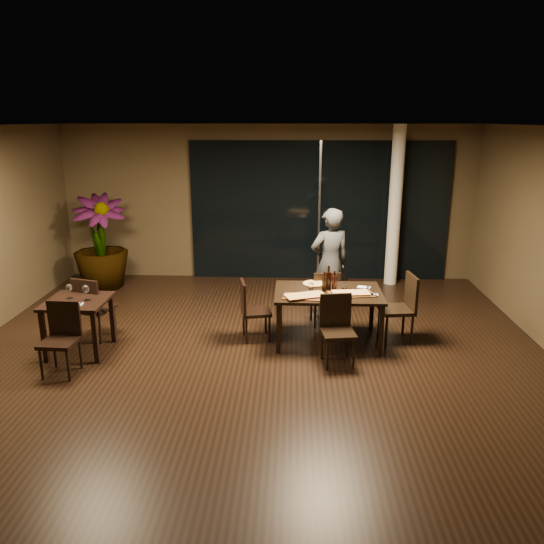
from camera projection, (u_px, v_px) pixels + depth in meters
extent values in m
plane|color=black|center=(254.00, 364.00, 6.93)|extent=(8.00, 8.00, 0.00)
cube|color=#453924|center=(268.00, 203.00, 10.40)|extent=(8.00, 0.10, 3.00)
cube|color=#453924|center=(192.00, 452.00, 2.63)|extent=(8.00, 0.10, 3.00)
cube|color=silver|center=(251.00, 125.00, 6.09)|extent=(8.00, 8.00, 0.04)
cube|color=black|center=(319.00, 211.00, 10.32)|extent=(5.00, 0.06, 2.70)
cylinder|color=white|center=(395.00, 207.00, 9.93)|extent=(0.24, 0.24, 3.00)
cube|color=black|center=(328.00, 293.00, 7.46)|extent=(1.50, 1.00, 0.04)
cube|color=black|center=(278.00, 329.00, 7.17)|extent=(0.06, 0.06, 0.71)
cube|color=black|center=(381.00, 330.00, 7.11)|extent=(0.06, 0.06, 0.71)
cube|color=black|center=(280.00, 307.00, 8.01)|extent=(0.06, 0.06, 0.71)
cube|color=black|center=(372.00, 308.00, 7.96)|extent=(0.06, 0.06, 0.71)
cube|color=black|center=(77.00, 301.00, 7.11)|extent=(0.80, 0.80, 0.04)
cube|color=black|center=(44.00, 337.00, 6.90)|extent=(0.06, 0.06, 0.71)
cube|color=black|center=(95.00, 338.00, 6.87)|extent=(0.06, 0.06, 0.71)
cube|color=black|center=(65.00, 318.00, 7.55)|extent=(0.06, 0.06, 0.71)
cube|color=black|center=(113.00, 319.00, 7.53)|extent=(0.06, 0.06, 0.71)
cube|color=black|center=(324.00, 298.00, 8.18)|extent=(0.46, 0.46, 0.05)
cylinder|color=black|center=(332.00, 307.00, 8.42)|extent=(0.03, 0.03, 0.42)
cylinder|color=black|center=(311.00, 308.00, 8.38)|extent=(0.03, 0.03, 0.42)
cylinder|color=black|center=(337.00, 314.00, 8.10)|extent=(0.03, 0.03, 0.42)
cylinder|color=black|center=(315.00, 315.00, 8.06)|extent=(0.03, 0.03, 0.42)
cube|color=black|center=(327.00, 288.00, 7.94)|extent=(0.41, 0.10, 0.46)
cube|color=black|center=(338.00, 333.00, 6.83)|extent=(0.48, 0.48, 0.05)
cylinder|color=black|center=(327.00, 355.00, 6.71)|extent=(0.03, 0.03, 0.43)
cylinder|color=black|center=(354.00, 353.00, 6.74)|extent=(0.03, 0.03, 0.43)
cylinder|color=black|center=(322.00, 344.00, 7.04)|extent=(0.03, 0.03, 0.43)
cylinder|color=black|center=(347.00, 343.00, 7.07)|extent=(0.03, 0.03, 0.43)
cube|color=black|center=(335.00, 311.00, 6.95)|extent=(0.42, 0.10, 0.48)
cube|color=black|center=(256.00, 312.00, 7.62)|extent=(0.48, 0.48, 0.05)
cylinder|color=black|center=(270.00, 329.00, 7.55)|extent=(0.03, 0.03, 0.42)
cylinder|color=black|center=(266.00, 320.00, 7.86)|extent=(0.03, 0.03, 0.42)
cylinder|color=black|center=(246.00, 330.00, 7.49)|extent=(0.03, 0.03, 0.42)
cylinder|color=black|center=(244.00, 322.00, 7.81)|extent=(0.03, 0.03, 0.42)
cube|color=black|center=(243.00, 297.00, 7.53)|extent=(0.12, 0.41, 0.46)
cube|color=black|center=(396.00, 310.00, 7.56)|extent=(0.51, 0.51, 0.05)
cylinder|color=black|center=(379.00, 321.00, 7.79)|extent=(0.04, 0.04, 0.46)
cylinder|color=black|center=(386.00, 330.00, 7.43)|extent=(0.04, 0.04, 0.46)
cylinder|color=black|center=(403.00, 320.00, 7.82)|extent=(0.04, 0.04, 0.46)
cylinder|color=black|center=(412.00, 329.00, 7.47)|extent=(0.04, 0.04, 0.46)
cube|color=black|center=(411.00, 292.00, 7.51)|extent=(0.10, 0.45, 0.51)
cube|color=black|center=(96.00, 309.00, 7.66)|extent=(0.54, 0.54, 0.05)
cylinder|color=black|center=(115.00, 320.00, 7.83)|extent=(0.04, 0.04, 0.45)
cylinder|color=black|center=(95.00, 317.00, 7.94)|extent=(0.04, 0.04, 0.45)
cylinder|color=black|center=(100.00, 329.00, 7.50)|extent=(0.04, 0.04, 0.45)
cylinder|color=black|center=(79.00, 326.00, 7.61)|extent=(0.04, 0.04, 0.45)
cube|color=black|center=(85.00, 297.00, 7.41)|extent=(0.43, 0.16, 0.50)
cube|color=black|center=(59.00, 342.00, 6.55)|extent=(0.44, 0.44, 0.05)
cylinder|color=black|center=(41.00, 364.00, 6.46)|extent=(0.03, 0.03, 0.43)
cylinder|color=black|center=(68.00, 365.00, 6.43)|extent=(0.03, 0.03, 0.43)
cylinder|color=black|center=(55.00, 352.00, 6.79)|extent=(0.03, 0.03, 0.43)
cylinder|color=black|center=(80.00, 353.00, 6.76)|extent=(0.03, 0.03, 0.43)
cube|color=black|center=(64.00, 319.00, 6.66)|extent=(0.42, 0.06, 0.48)
imported|color=#2C2E31|center=(330.00, 263.00, 8.38)|extent=(0.70, 0.58, 1.77)
imported|color=#184918|center=(100.00, 242.00, 9.84)|extent=(1.27, 1.27, 1.76)
cube|color=#422415|center=(305.00, 297.00, 7.20)|extent=(0.63, 0.37, 0.01)
cube|color=#432B15|center=(351.00, 294.00, 7.31)|extent=(0.66, 0.40, 0.01)
cylinder|color=red|center=(314.00, 284.00, 7.77)|extent=(0.31, 0.31, 0.01)
cylinder|color=white|center=(311.00, 286.00, 7.56)|extent=(0.07, 0.07, 0.08)
cylinder|color=white|center=(344.00, 286.00, 7.56)|extent=(0.07, 0.07, 0.08)
cube|color=white|center=(371.00, 295.00, 7.29)|extent=(0.18, 0.11, 0.01)
cube|color=white|center=(364.00, 287.00, 7.60)|extent=(0.20, 0.15, 0.01)
cube|color=silver|center=(75.00, 304.00, 6.91)|extent=(0.18, 0.12, 0.01)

